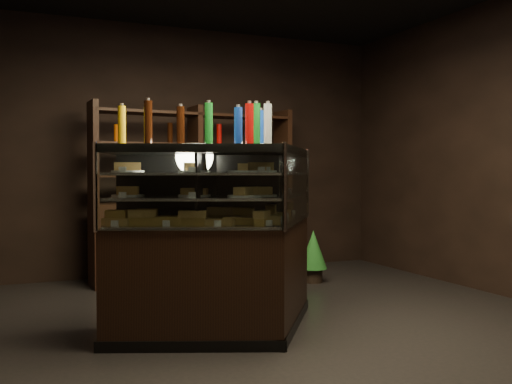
% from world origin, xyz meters
% --- Properties ---
extents(ground, '(5.00, 5.00, 0.00)m').
position_xyz_m(ground, '(0.00, 0.00, 0.00)').
color(ground, black).
rests_on(ground, ground).
extents(room_shell, '(5.02, 5.02, 3.01)m').
position_xyz_m(room_shell, '(0.00, 0.00, 1.94)').
color(room_shell, black).
rests_on(room_shell, ground).
extents(display_case, '(1.97, 1.47, 1.45)m').
position_xyz_m(display_case, '(-0.47, -0.17, 0.48)').
color(display_case, black).
rests_on(display_case, ground).
extents(food_display, '(1.62, 1.08, 0.45)m').
position_xyz_m(food_display, '(-0.47, -0.18, 1.06)').
color(food_display, '#B28C40').
rests_on(food_display, display_case).
extents(bottles_top, '(1.45, 0.95, 0.30)m').
position_xyz_m(bottles_top, '(-0.47, -0.17, 1.58)').
color(bottles_top, '#0F38B2').
rests_on(bottles_top, display_case).
extents(potted_conifer, '(0.31, 0.31, 0.67)m').
position_xyz_m(potted_conifer, '(1.09, 1.32, 0.38)').
color(potted_conifer, black).
rests_on(potted_conifer, ground).
extents(back_shelving, '(2.39, 0.56, 2.00)m').
position_xyz_m(back_shelving, '(-0.06, 2.05, 0.61)').
color(back_shelving, black).
rests_on(back_shelving, ground).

